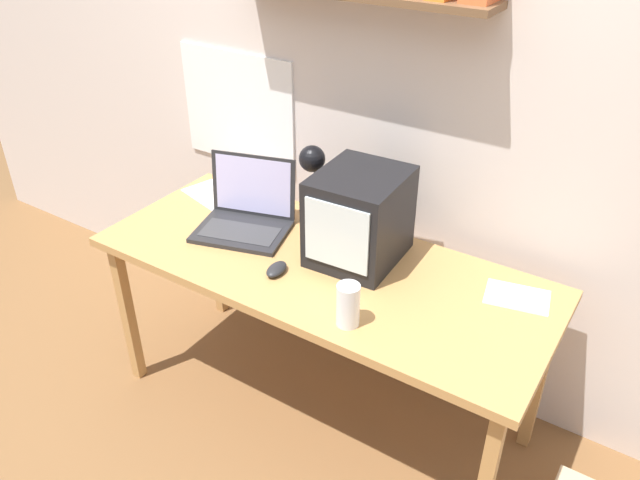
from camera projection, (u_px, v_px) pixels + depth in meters
ground_plane at (320, 405)px, 2.71m from camera, size 12.00×12.00×0.00m
back_wall at (387, 81)px, 2.36m from camera, size 5.60×0.24×2.60m
corner_desk at (320, 276)px, 2.35m from camera, size 1.73×0.71×0.75m
crt_monitor at (359, 217)px, 2.27m from camera, size 0.32×0.37×0.34m
laptop at (247, 211)px, 2.51m from camera, size 0.43×0.38×0.28m
desk_lamp at (313, 169)px, 2.40m from camera, size 0.12×0.16×0.36m
juice_glass at (348, 307)px, 1.98m from camera, size 0.08×0.08×0.15m
computer_mouse at (277, 269)px, 2.26m from camera, size 0.07×0.11×0.03m
printed_handout at (517, 297)px, 2.14m from camera, size 0.24×0.19×0.00m
loose_paper_near_laptop at (213, 195)px, 2.78m from camera, size 0.31×0.24×0.00m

